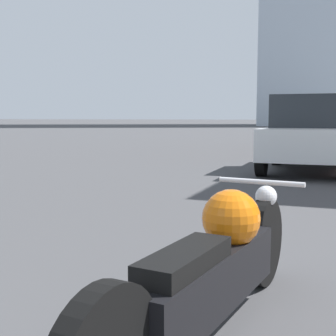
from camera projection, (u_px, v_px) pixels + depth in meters
The scene contains 5 objects.
motorcycle at pixel (215, 268), 2.63m from camera, with size 0.66×2.62×0.81m.
parked_car_white at pixel (306, 134), 10.68m from camera, with size 1.84×4.14×1.72m.
parked_car_green at pixel (330, 125), 20.32m from camera, with size 2.06×4.43×1.80m.
parked_car_yellow at pixel (329, 123), 31.33m from camera, with size 1.96×4.33×1.65m.
parked_car_silver at pixel (333, 121), 42.08m from camera, with size 2.17×4.09×1.77m.
Camera 1 is at (3.44, 1.33, 1.25)m, focal length 50.00 mm.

